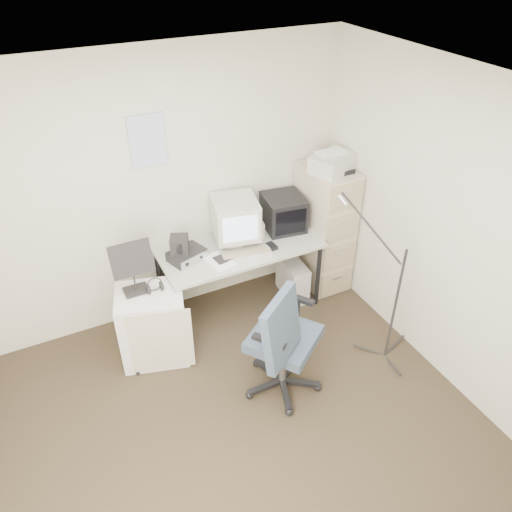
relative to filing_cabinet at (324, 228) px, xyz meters
name	(u,v)px	position (x,y,z in m)	size (l,w,h in m)	color
floor	(247,443)	(-1.58, -1.48, -0.66)	(3.60, 3.60, 0.01)	#2B2418
ceiling	(242,117)	(-1.58, -1.48, 1.85)	(3.60, 3.60, 0.01)	white
wall_back	(156,194)	(-1.58, 0.32, 0.60)	(3.60, 0.02, 2.50)	beige
wall_right	(464,245)	(0.22, -1.48, 0.60)	(0.02, 3.60, 2.50)	beige
wall_calendar	(147,141)	(-1.60, 0.31, 1.10)	(0.30, 0.02, 0.44)	white
filing_cabinet	(324,228)	(0.00, 0.00, 0.00)	(0.40, 0.60, 1.30)	tan
printer	(333,163)	(0.00, -0.06, 0.73)	(0.42, 0.28, 0.16)	beige
desk	(240,277)	(-0.95, -0.03, -0.29)	(1.50, 0.70, 0.73)	#B4B4AC
crt_monitor	(235,221)	(-0.95, 0.05, 0.30)	(0.40, 0.42, 0.44)	beige
crt_tv	(283,212)	(-0.43, 0.08, 0.25)	(0.37, 0.39, 0.33)	black
desk_speaker	(260,230)	(-0.72, 0.02, 0.15)	(0.08, 0.08, 0.15)	beige
keyboard	(246,254)	(-0.96, -0.19, 0.09)	(0.47, 0.17, 0.03)	beige
mouse	(272,246)	(-0.70, -0.19, 0.10)	(0.07, 0.12, 0.03)	black
radio_receiver	(187,255)	(-1.46, -0.01, 0.12)	(0.31, 0.22, 0.09)	black
radio_speaker	(179,245)	(-1.51, 0.00, 0.25)	(0.16, 0.15, 0.16)	black
papers	(220,261)	(-1.21, -0.18, 0.09)	(0.20, 0.27, 0.02)	white
pc_tower	(293,279)	(-0.39, -0.10, -0.45)	(0.19, 0.42, 0.40)	beige
office_chair	(284,336)	(-1.08, -1.11, -0.09)	(0.65, 0.65, 1.12)	#344053
side_cart	(153,325)	(-1.90, -0.29, -0.31)	(0.55, 0.44, 0.69)	silver
music_stand	(132,267)	(-1.98, -0.20, 0.28)	(0.33, 0.18, 0.49)	black
headphones	(155,287)	(-1.84, -0.28, 0.08)	(0.15, 0.15, 0.03)	black
mic_stand	(398,290)	(-0.08, -1.22, 0.10)	(0.02, 0.02, 1.50)	black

